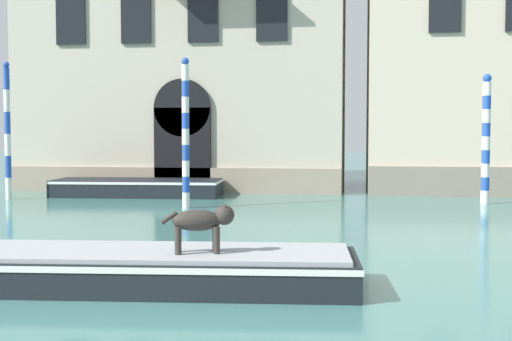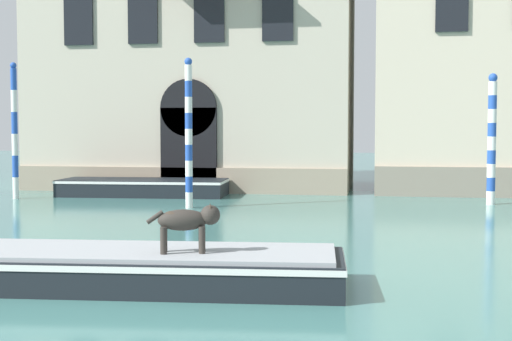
{
  "view_description": "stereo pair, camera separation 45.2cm",
  "coord_description": "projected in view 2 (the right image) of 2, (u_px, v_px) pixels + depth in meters",
  "views": [
    {
      "loc": [
        4.12,
        -2.52,
        2.19
      ],
      "look_at": [
        1.84,
        13.71,
        1.2
      ],
      "focal_mm": 50.0,
      "sensor_mm": 36.0,
      "label": 1
    },
    {
      "loc": [
        4.57,
        -2.45,
        2.19
      ],
      "look_at": [
        1.84,
        13.71,
        1.2
      ],
      "focal_mm": 50.0,
      "sensor_mm": 36.0,
      "label": 2
    }
  ],
  "objects": [
    {
      "name": "mooring_pole_3",
      "position": [
        492.0,
        139.0,
        20.13
      ],
      "size": [
        0.25,
        0.25,
        3.71
      ],
      "color": "white",
      "rests_on": "ground_plane"
    },
    {
      "name": "dog_on_deck",
      "position": [
        188.0,
        221.0,
        9.51
      ],
      "size": [
        0.97,
        0.45,
        0.66
      ],
      "rotation": [
        0.0,
        0.0,
        0.26
      ],
      "color": "#332D28",
      "rests_on": "boat_foreground"
    },
    {
      "name": "boat_foreground",
      "position": [
        61.0,
        266.0,
        9.89
      ],
      "size": [
        7.95,
        2.29,
        0.52
      ],
      "rotation": [
        0.0,
        0.0,
        0.08
      ],
      "color": "black",
      "rests_on": "ground_plane"
    },
    {
      "name": "boat_moored_near_palazzo",
      "position": [
        143.0,
        187.0,
        22.88
      ],
      "size": [
        5.41,
        2.13,
        0.53
      ],
      "rotation": [
        0.0,
        0.0,
        0.05
      ],
      "color": "black",
      "rests_on": "ground_plane"
    },
    {
      "name": "mooring_pole_0",
      "position": [
        189.0,
        133.0,
        19.29
      ],
      "size": [
        0.21,
        0.21,
        4.07
      ],
      "color": "white",
      "rests_on": "ground_plane"
    },
    {
      "name": "mooring_pole_1",
      "position": [
        15.0,
        130.0,
        21.77
      ],
      "size": [
        0.19,
        0.19,
        4.17
      ],
      "color": "white",
      "rests_on": "ground_plane"
    }
  ]
}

